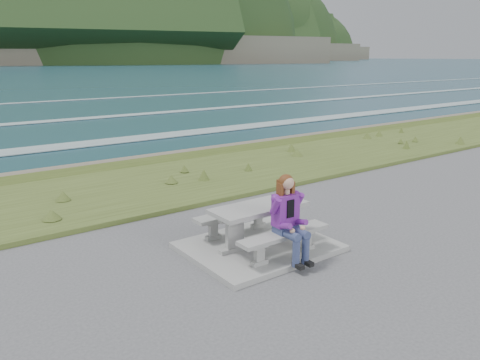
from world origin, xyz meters
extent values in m
cube|color=gray|center=(0.00, 0.00, 0.05)|extent=(2.60, 2.10, 0.10)
cube|color=gray|center=(-0.54, 0.00, 0.14)|extent=(0.62, 0.12, 0.08)
cube|color=gray|center=(-0.54, 0.00, 0.44)|extent=(0.34, 0.09, 0.51)
cube|color=gray|center=(-0.54, 0.00, 0.73)|extent=(0.62, 0.12, 0.08)
cube|color=gray|center=(0.54, 0.00, 0.14)|extent=(0.62, 0.12, 0.08)
cube|color=gray|center=(0.54, 0.00, 0.44)|extent=(0.34, 0.09, 0.51)
cube|color=gray|center=(0.54, 0.00, 0.73)|extent=(0.62, 0.12, 0.08)
cube|color=gray|center=(0.00, 0.00, 0.81)|extent=(1.80, 0.75, 0.08)
cube|color=gray|center=(-0.54, -0.70, 0.14)|extent=(0.30, 0.12, 0.08)
cube|color=gray|center=(-0.54, -0.70, 0.29)|extent=(0.17, 0.09, 0.22)
cube|color=gray|center=(-0.54, -0.70, 0.44)|extent=(0.30, 0.12, 0.08)
cube|color=gray|center=(0.54, -0.70, 0.14)|extent=(0.30, 0.12, 0.08)
cube|color=gray|center=(0.54, -0.70, 0.29)|extent=(0.17, 0.09, 0.22)
cube|color=gray|center=(0.54, -0.70, 0.44)|extent=(0.30, 0.12, 0.08)
cube|color=gray|center=(0.00, -0.70, 0.52)|extent=(1.80, 0.35, 0.07)
cube|color=gray|center=(-0.54, 0.70, 0.14)|extent=(0.30, 0.12, 0.08)
cube|color=gray|center=(-0.54, 0.70, 0.29)|extent=(0.17, 0.09, 0.22)
cube|color=gray|center=(-0.54, 0.70, 0.44)|extent=(0.30, 0.12, 0.08)
cube|color=gray|center=(0.54, 0.70, 0.14)|extent=(0.30, 0.12, 0.08)
cube|color=gray|center=(0.54, 0.70, 0.29)|extent=(0.17, 0.09, 0.22)
cube|color=gray|center=(0.54, 0.70, 0.44)|extent=(0.30, 0.12, 0.08)
cube|color=gray|center=(0.00, 0.70, 0.52)|extent=(1.80, 0.35, 0.07)
cube|color=#3E4E1D|center=(0.00, 5.00, 0.00)|extent=(160.00, 4.50, 0.22)
cube|color=#655A4C|center=(0.00, 7.90, 0.00)|extent=(160.00, 0.80, 2.20)
cube|color=silver|center=(0.00, 14.00, -1.74)|extent=(220.00, 3.00, 0.06)
cube|color=silver|center=(0.00, 22.00, -1.74)|extent=(220.00, 2.00, 0.06)
cube|color=#655A4C|center=(130.00, 330.00, 7.20)|extent=(296.14, 193.70, 18.00)
ellipsoid|color=black|center=(130.00, 330.00, 10.20)|extent=(311.77, 210.10, 225.13)
cube|color=#655A4C|center=(320.00, 420.00, 7.20)|extent=(224.66, 148.06, 18.00)
ellipsoid|color=black|center=(320.00, 420.00, 10.20)|extent=(236.23, 161.33, 172.16)
cube|color=#655A4C|center=(480.00, 520.00, 7.20)|extent=(197.87, 126.05, 18.00)
ellipsoid|color=black|center=(480.00, 520.00, 10.20)|extent=(207.79, 137.80, 125.81)
cube|color=navy|center=(0.02, -0.92, 0.39)|extent=(0.42, 0.75, 0.57)
cube|color=#732193|center=(0.03, -0.68, 0.95)|extent=(0.44, 0.26, 0.55)
sphere|color=tan|center=(0.03, -0.70, 1.42)|extent=(0.23, 0.23, 0.23)
sphere|color=#572D14|center=(0.03, -0.67, 1.44)|extent=(0.25, 0.25, 0.25)
camera|label=1|loc=(-5.01, -6.28, 3.46)|focal=35.00mm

